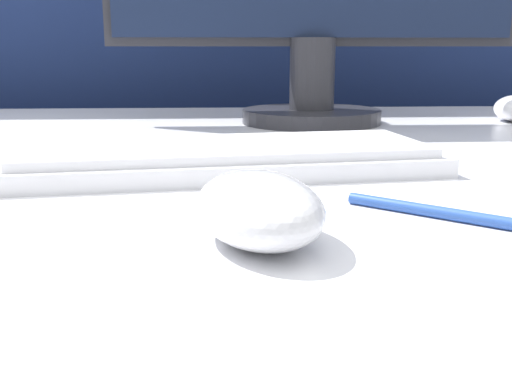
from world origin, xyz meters
TOP-DOWN VIEW (x-y plane):
  - partition_panel at (0.00, 0.66)m, footprint 5.00×0.03m
  - computer_mouse_near at (0.05, -0.26)m, footprint 0.09×0.12m
  - keyboard at (0.04, -0.06)m, footprint 0.39×0.19m
  - pen at (0.17, -0.22)m, footprint 0.11×0.09m

SIDE VIEW (x-z plane):
  - pen at x=0.17m, z-range 0.70..0.71m
  - keyboard at x=0.04m, z-range 0.70..0.73m
  - computer_mouse_near at x=0.05m, z-range 0.70..0.74m
  - partition_panel at x=0.00m, z-range 0.00..1.46m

